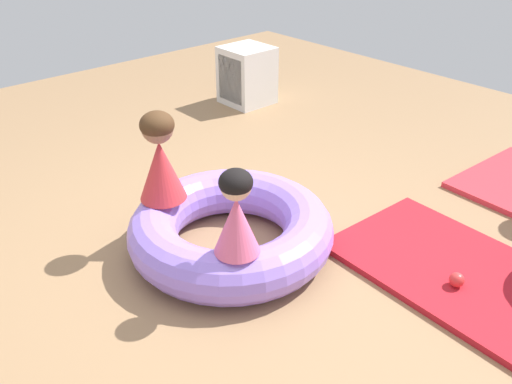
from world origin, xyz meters
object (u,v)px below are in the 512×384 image
(storage_cube, at_px, (245,76))
(inflatable_cushion, at_px, (231,229))
(child_in_red, at_px, (160,157))
(child_in_pink, at_px, (236,213))
(play_ball_red, at_px, (457,280))

(storage_cube, bearing_deg, inflatable_cushion, -42.68)
(inflatable_cushion, xyz_separation_m, child_in_red, (-0.36, -0.22, 0.41))
(inflatable_cushion, bearing_deg, storage_cube, 137.32)
(inflatable_cushion, relative_size, storage_cube, 2.18)
(child_in_pink, xyz_separation_m, storage_cube, (-2.21, 1.96, -0.24))
(child_in_red, xyz_separation_m, play_ball_red, (1.47, 0.88, -0.48))
(play_ball_red, bearing_deg, inflatable_cushion, -149.33)
(child_in_pink, xyz_separation_m, play_ball_red, (0.76, 0.90, -0.44))
(child_in_red, bearing_deg, inflatable_cushion, 85.48)
(child_in_pink, distance_m, play_ball_red, 1.26)
(inflatable_cushion, bearing_deg, child_in_pink, -34.62)
(play_ball_red, distance_m, storage_cube, 3.17)
(play_ball_red, xyz_separation_m, storage_cube, (-2.98, 1.06, 0.20))
(child_in_pink, distance_m, storage_cube, 2.97)
(child_in_red, distance_m, storage_cube, 2.47)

